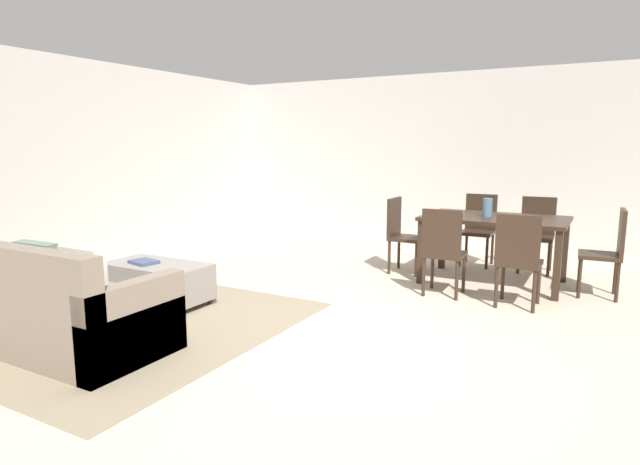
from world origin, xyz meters
name	(u,v)px	position (x,y,z in m)	size (l,w,h in m)	color
ground_plane	(335,339)	(0.00, 0.00, 0.00)	(10.80, 10.80, 0.00)	beige
wall_back	(481,158)	(0.00, 5.00, 1.35)	(9.00, 0.12, 2.70)	beige
wall_left	(38,162)	(-4.50, 0.50, 1.35)	(0.12, 11.00, 2.70)	beige
area_rug	(112,320)	(-1.97, -0.57, 0.00)	(3.00, 2.80, 0.01)	gray
couch	(45,308)	(-1.93, -1.21, 0.30)	(2.02, 0.88, 0.86)	gray
ottoman_table	(157,281)	(-1.99, 0.01, 0.23)	(1.04, 0.55, 0.41)	gray
dining_table	(495,225)	(0.74, 2.47, 0.67)	(1.54, 0.97, 0.76)	#332319
dining_chair_near_left	(443,247)	(0.39, 1.64, 0.52)	(0.42, 0.42, 0.92)	#332319
dining_chair_near_right	(518,255)	(1.14, 1.59, 0.52)	(0.40, 0.40, 0.92)	#332319
dining_chair_far_left	(479,225)	(0.37, 3.35, 0.52)	(0.40, 0.40, 0.92)	#332319
dining_chair_far_right	(537,230)	(1.08, 3.32, 0.52)	(0.42, 0.42, 0.92)	#332319
dining_chair_head_east	(610,248)	(1.89, 2.44, 0.52)	(0.42, 0.42, 0.92)	#332319
dining_chair_head_west	(401,231)	(-0.36, 2.44, 0.52)	(0.41, 0.41, 0.92)	#332319
vase_centerpiece	(487,207)	(0.65, 2.43, 0.86)	(0.11, 0.11, 0.21)	slate
book_on_ottoman	(144,262)	(-2.10, -0.05, 0.42)	(0.26, 0.20, 0.03)	#3F4C72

